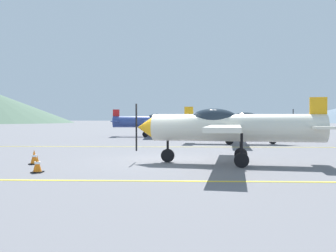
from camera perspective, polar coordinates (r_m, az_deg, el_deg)
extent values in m
plane|color=slate|center=(15.66, -0.91, -5.61)|extent=(400.00, 400.00, 0.00)
cube|color=yellow|center=(10.85, -2.26, -8.70)|extent=(80.00, 0.16, 0.01)
cube|color=yellow|center=(23.20, 0.06, -3.33)|extent=(80.00, 0.16, 0.01)
cylinder|color=silver|center=(14.94, 10.76, -0.29)|extent=(7.02, 2.16, 1.12)
cone|color=#F2A519|center=(15.42, -3.58, -0.22)|extent=(0.85, 1.05, 0.95)
cube|color=black|center=(15.53, -5.04, -0.21)|extent=(0.06, 0.13, 2.04)
ellipsoid|color=#1E2833|center=(14.97, 7.25, 1.01)|extent=(2.15, 1.21, 0.92)
cube|color=silver|center=(14.95, 9.20, -0.09)|extent=(2.46, 9.03, 0.16)
cube|color=silver|center=(15.27, 22.69, -0.15)|extent=(1.11, 2.73, 0.10)
cube|color=#F2A519|center=(15.27, 22.71, 1.96)|extent=(0.65, 0.22, 1.22)
cylinder|color=black|center=(15.25, -0.05, -2.79)|extent=(0.10, 0.10, 1.02)
cylinder|color=black|center=(15.29, -0.05, -4.71)|extent=(0.58, 0.21, 0.57)
cylinder|color=black|center=(16.10, 11.47, -2.60)|extent=(0.10, 0.10, 1.02)
cylinder|color=black|center=(16.14, 11.46, -4.41)|extent=(0.58, 0.21, 0.57)
cylinder|color=black|center=(13.86, 11.59, -3.24)|extent=(0.10, 0.10, 1.02)
cylinder|color=black|center=(13.91, 11.58, -5.34)|extent=(0.58, 0.21, 0.57)
cylinder|color=white|center=(26.42, 10.14, 0.42)|extent=(7.01, 1.98, 1.12)
cone|color=#F2A519|center=(26.76, 18.35, 0.38)|extent=(0.83, 1.03, 0.95)
cube|color=black|center=(26.82, 19.20, 0.38)|extent=(0.06, 0.13, 2.04)
ellipsoid|color=#1E2833|center=(26.45, 12.13, 1.14)|extent=(2.14, 1.16, 0.92)
cube|color=white|center=(26.43, 11.02, 0.53)|extent=(2.23, 9.03, 0.16)
cube|color=white|center=(26.56, 3.31, 0.55)|extent=(1.04, 2.72, 0.10)
cube|color=#F2A519|center=(26.56, 3.31, 1.76)|extent=(0.65, 0.20, 1.22)
cylinder|color=black|center=(26.64, 16.28, -1.07)|extent=(0.10, 0.10, 1.02)
cylinder|color=black|center=(26.67, 16.27, -2.17)|extent=(0.58, 0.19, 0.57)
cylinder|color=black|center=(25.32, 9.71, -1.16)|extent=(0.10, 0.10, 1.02)
cylinder|color=black|center=(25.35, 9.71, -2.31)|extent=(0.58, 0.19, 0.57)
cylinder|color=black|center=(27.56, 9.67, -0.96)|extent=(0.10, 0.10, 1.02)
cylinder|color=black|center=(27.58, 9.67, -2.02)|extent=(0.58, 0.19, 0.57)
cylinder|color=#33478C|center=(35.85, -3.21, 0.68)|extent=(6.97, 1.44, 1.12)
cone|color=red|center=(35.88, 2.90, 0.68)|extent=(0.76, 0.98, 0.95)
cube|color=black|center=(35.90, 3.55, 0.68)|extent=(0.05, 0.12, 2.04)
ellipsoid|color=#1E2833|center=(35.81, -1.74, 1.22)|extent=(2.08, 1.01, 0.92)
cube|color=#33478C|center=(35.83, -2.55, 0.76)|extent=(1.54, 9.01, 0.16)
cube|color=#33478C|center=(36.13, -8.22, 0.75)|extent=(0.84, 2.68, 0.10)
cube|color=red|center=(36.12, -8.22, 1.64)|extent=(0.65, 0.15, 1.22)
cylinder|color=black|center=(35.84, 1.35, -0.41)|extent=(0.10, 0.10, 1.02)
cylinder|color=black|center=(35.86, 1.35, -1.22)|extent=(0.58, 0.15, 0.57)
cylinder|color=black|center=(34.75, -3.62, -0.46)|extent=(0.10, 0.10, 1.02)
cylinder|color=black|center=(34.77, -3.62, -1.31)|extent=(0.58, 0.15, 0.57)
cylinder|color=black|center=(36.99, -3.44, -0.35)|extent=(0.10, 0.10, 1.02)
cylinder|color=black|center=(37.01, -3.44, -1.15)|extent=(0.58, 0.15, 0.57)
cylinder|color=silver|center=(45.05, 7.59, 0.81)|extent=(7.01, 2.57, 1.12)
cone|color=#F2A519|center=(44.76, 12.45, 0.78)|extent=(0.90, 1.08, 0.95)
cube|color=black|center=(44.75, 12.97, 0.78)|extent=(0.07, 0.13, 2.04)
ellipsoid|color=#1E2833|center=(44.95, 8.75, 1.23)|extent=(2.19, 1.33, 0.92)
cube|color=silver|center=(45.01, 8.10, 0.87)|extent=(3.01, 9.00, 0.16)
cube|color=silver|center=(45.54, 3.64, 0.89)|extent=(1.26, 2.74, 0.10)
cube|color=#F2A519|center=(45.53, 3.64, 1.59)|extent=(0.65, 0.26, 1.22)
cylinder|color=black|center=(44.82, 11.21, -0.08)|extent=(0.10, 0.10, 1.02)
cylinder|color=black|center=(44.83, 11.20, -0.73)|extent=(0.58, 0.24, 0.57)
cylinder|color=black|center=(43.98, 7.15, -0.09)|extent=(0.10, 0.10, 1.02)
cylinder|color=black|center=(43.99, 7.15, -0.76)|extent=(0.58, 0.24, 0.57)
cylinder|color=black|center=(46.20, 7.50, -0.02)|extent=(0.10, 0.10, 1.02)
cylinder|color=black|center=(46.22, 7.50, -0.66)|extent=(0.58, 0.24, 0.57)
cube|color=white|center=(42.83, 19.90, -0.34)|extent=(4.66, 3.46, 0.75)
cube|color=black|center=(42.84, 19.71, 0.54)|extent=(2.85, 2.46, 0.55)
cylinder|color=black|center=(41.79, 21.67, -0.90)|extent=(0.67, 0.47, 0.64)
cylinder|color=black|center=(43.58, 21.90, -0.82)|extent=(0.67, 0.47, 0.64)
cylinder|color=black|center=(42.16, 17.83, -0.85)|extent=(0.67, 0.47, 0.64)
cylinder|color=black|center=(43.94, 18.21, -0.77)|extent=(0.67, 0.47, 0.64)
cube|color=black|center=(13.26, -20.00, -6.87)|extent=(0.36, 0.36, 0.04)
cone|color=orange|center=(13.23, -20.01, -5.61)|extent=(0.29, 0.29, 0.55)
cylinder|color=white|center=(13.22, -20.01, -5.49)|extent=(0.20, 0.20, 0.08)
cube|color=black|center=(15.66, -20.44, -5.62)|extent=(0.36, 0.36, 0.04)
cone|color=orange|center=(15.63, -20.45, -4.55)|extent=(0.29, 0.29, 0.55)
cylinder|color=white|center=(15.63, -20.45, -4.45)|extent=(0.20, 0.20, 0.08)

